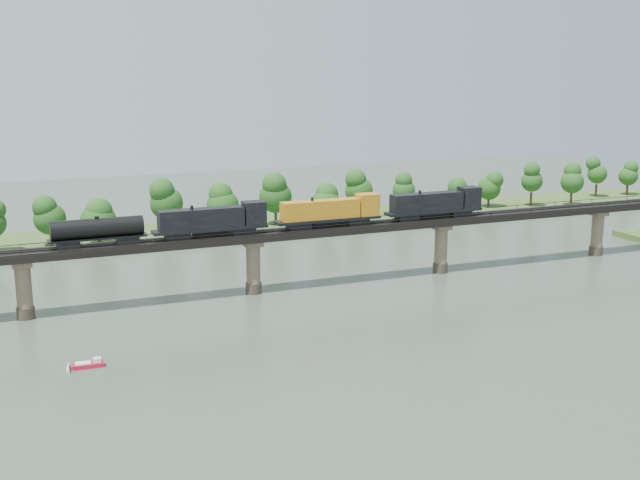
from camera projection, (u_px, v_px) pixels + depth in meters
name	position (u px, v px, depth m)	size (l,w,h in m)	color
ground	(314.00, 344.00, 122.22)	(400.00, 400.00, 0.00)	#374536
far_bank	(186.00, 232.00, 198.82)	(300.00, 24.00, 1.60)	#334F1F
bridge	(253.00, 265.00, 148.14)	(236.00, 30.00, 11.50)	#473A2D
bridge_superstructure	(253.00, 231.00, 146.77)	(220.00, 4.90, 0.75)	black
far_treeline	(155.00, 206.00, 190.00)	(289.06, 17.54, 13.60)	#382619
freight_train	(291.00, 215.00, 149.06)	(84.17, 3.28, 5.79)	black
motorboat	(89.00, 364.00, 112.82)	(4.47, 1.77, 1.23)	red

